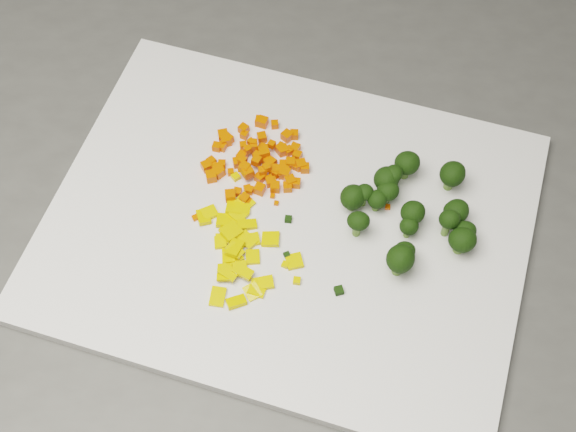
% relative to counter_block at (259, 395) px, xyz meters
% --- Properties ---
extents(counter_block, '(1.19, 0.95, 0.90)m').
position_rel_counter_block_xyz_m(counter_block, '(0.00, 0.00, 0.00)').
color(counter_block, '#4A4A47').
rests_on(counter_block, ground).
extents(cutting_board, '(0.50, 0.40, 0.01)m').
position_rel_counter_block_xyz_m(cutting_board, '(0.04, 0.04, 0.46)').
color(cutting_board, white).
rests_on(cutting_board, counter_block).
extents(carrot_pile, '(0.11, 0.11, 0.03)m').
position_rel_counter_block_xyz_m(carrot_pile, '(-0.01, 0.10, 0.48)').
color(carrot_pile, '#E54302').
rests_on(carrot_pile, cutting_board).
extents(pepper_pile, '(0.12, 0.12, 0.02)m').
position_rel_counter_block_xyz_m(pepper_pile, '(-0.00, -0.01, 0.47)').
color(pepper_pile, '#E1B30B').
rests_on(pepper_pile, cutting_board).
extents(broccoli_pile, '(0.13, 0.13, 0.06)m').
position_rel_counter_block_xyz_m(broccoli_pile, '(0.15, 0.07, 0.49)').
color(broccoli_pile, black).
rests_on(broccoli_pile, cutting_board).
extents(carrot_cube_0, '(0.01, 0.01, 0.01)m').
position_rel_counter_block_xyz_m(carrot_cube_0, '(-0.00, 0.08, 0.47)').
color(carrot_cube_0, '#E54302').
rests_on(carrot_cube_0, carrot_pile).
extents(carrot_cube_1, '(0.01, 0.01, 0.01)m').
position_rel_counter_block_xyz_m(carrot_cube_1, '(-0.02, 0.13, 0.47)').
color(carrot_cube_1, '#E54302').
rests_on(carrot_cube_1, carrot_pile).
extents(carrot_cube_2, '(0.01, 0.01, 0.01)m').
position_rel_counter_block_xyz_m(carrot_cube_2, '(-0.04, 0.08, 0.47)').
color(carrot_cube_2, '#E54302').
rests_on(carrot_cube_2, carrot_pile).
extents(carrot_cube_3, '(0.01, 0.01, 0.01)m').
position_rel_counter_block_xyz_m(carrot_cube_3, '(0.03, 0.11, 0.47)').
color(carrot_cube_3, '#E54302').
rests_on(carrot_cube_3, carrot_pile).
extents(carrot_cube_4, '(0.01, 0.01, 0.01)m').
position_rel_counter_block_xyz_m(carrot_cube_4, '(0.01, 0.09, 0.47)').
color(carrot_cube_4, '#E54302').
rests_on(carrot_cube_4, carrot_pile).
extents(carrot_cube_5, '(0.01, 0.01, 0.01)m').
position_rel_counter_block_xyz_m(carrot_cube_5, '(-0.00, 0.10, 0.47)').
color(carrot_cube_5, '#E54302').
rests_on(carrot_cube_5, carrot_pile).
extents(carrot_cube_6, '(0.01, 0.01, 0.01)m').
position_rel_counter_block_xyz_m(carrot_cube_6, '(0.01, 0.12, 0.47)').
color(carrot_cube_6, '#E54302').
rests_on(carrot_cube_6, carrot_pile).
extents(carrot_cube_7, '(0.01, 0.01, 0.01)m').
position_rel_counter_block_xyz_m(carrot_cube_7, '(0.03, 0.07, 0.47)').
color(carrot_cube_7, '#E54302').
rests_on(carrot_cube_7, carrot_pile).
extents(carrot_cube_8, '(0.01, 0.01, 0.01)m').
position_rel_counter_block_xyz_m(carrot_cube_8, '(-0.03, 0.10, 0.47)').
color(carrot_cube_8, '#E54302').
rests_on(carrot_cube_8, carrot_pile).
extents(carrot_cube_9, '(0.01, 0.01, 0.01)m').
position_rel_counter_block_xyz_m(carrot_cube_9, '(-0.02, 0.08, 0.48)').
color(carrot_cube_9, '#E54302').
rests_on(carrot_cube_9, carrot_pile).
extents(carrot_cube_10, '(0.01, 0.01, 0.01)m').
position_rel_counter_block_xyz_m(carrot_cube_10, '(-0.02, 0.08, 0.47)').
color(carrot_cube_10, '#E54302').
rests_on(carrot_cube_10, carrot_pile).
extents(carrot_cube_11, '(0.01, 0.01, 0.01)m').
position_rel_counter_block_xyz_m(carrot_cube_11, '(0.02, 0.14, 0.47)').
color(carrot_cube_11, '#E54302').
rests_on(carrot_cube_11, carrot_pile).
extents(carrot_cube_12, '(0.01, 0.01, 0.01)m').
position_rel_counter_block_xyz_m(carrot_cube_12, '(-0.01, 0.12, 0.47)').
color(carrot_cube_12, '#E54302').
rests_on(carrot_cube_12, carrot_pile).
extents(carrot_cube_13, '(0.01, 0.01, 0.01)m').
position_rel_counter_block_xyz_m(carrot_cube_13, '(-0.01, 0.09, 0.48)').
color(carrot_cube_13, '#E54302').
rests_on(carrot_cube_13, carrot_pile).
extents(carrot_cube_14, '(0.01, 0.01, 0.01)m').
position_rel_counter_block_xyz_m(carrot_cube_14, '(-0.05, 0.08, 0.47)').
color(carrot_cube_14, '#E54302').
rests_on(carrot_cube_14, carrot_pile).
extents(carrot_cube_15, '(0.01, 0.01, 0.01)m').
position_rel_counter_block_xyz_m(carrot_cube_15, '(0.01, 0.14, 0.47)').
color(carrot_cube_15, '#E54302').
rests_on(carrot_cube_15, carrot_pile).
extents(carrot_cube_16, '(0.01, 0.01, 0.01)m').
position_rel_counter_block_xyz_m(carrot_cube_16, '(-0.06, 0.08, 0.47)').
color(carrot_cube_16, '#E54302').
rests_on(carrot_cube_16, carrot_pile).
extents(carrot_cube_17, '(0.01, 0.01, 0.01)m').
position_rel_counter_block_xyz_m(carrot_cube_17, '(-0.05, 0.08, 0.47)').
color(carrot_cube_17, '#E54302').
rests_on(carrot_cube_17, carrot_pile).
extents(carrot_cube_18, '(0.01, 0.01, 0.01)m').
position_rel_counter_block_xyz_m(carrot_cube_18, '(0.01, 0.08, 0.47)').
color(carrot_cube_18, '#E54302').
rests_on(carrot_cube_18, carrot_pile).
extents(carrot_cube_19, '(0.01, 0.01, 0.01)m').
position_rel_counter_block_xyz_m(carrot_cube_19, '(0.02, 0.09, 0.47)').
color(carrot_cube_19, '#E54302').
rests_on(carrot_cube_19, carrot_pile).
extents(carrot_cube_20, '(0.01, 0.01, 0.01)m').
position_rel_counter_block_xyz_m(carrot_cube_20, '(0.01, 0.12, 0.47)').
color(carrot_cube_20, '#E54302').
rests_on(carrot_cube_20, carrot_pile).
extents(carrot_cube_21, '(0.01, 0.01, 0.01)m').
position_rel_counter_block_xyz_m(carrot_cube_21, '(-0.01, 0.10, 0.48)').
color(carrot_cube_21, '#E54302').
rests_on(carrot_cube_21, carrot_pile).
extents(carrot_cube_22, '(0.01, 0.01, 0.01)m').
position_rel_counter_block_xyz_m(carrot_cube_22, '(-0.05, 0.12, 0.47)').
color(carrot_cube_22, '#E54302').
rests_on(carrot_cube_22, carrot_pile).
extents(carrot_cube_23, '(0.01, 0.01, 0.01)m').
position_rel_counter_block_xyz_m(carrot_cube_23, '(-0.02, 0.10, 0.47)').
color(carrot_cube_23, '#E54302').
rests_on(carrot_cube_23, carrot_pile).
extents(carrot_cube_24, '(0.01, 0.01, 0.01)m').
position_rel_counter_block_xyz_m(carrot_cube_24, '(-0.01, 0.05, 0.47)').
color(carrot_cube_24, '#E54302').
rests_on(carrot_cube_24, carrot_pile).
extents(carrot_cube_25, '(0.01, 0.01, 0.01)m').
position_rel_counter_block_xyz_m(carrot_cube_25, '(-0.05, 0.07, 0.47)').
color(carrot_cube_25, '#E54302').
rests_on(carrot_cube_25, carrot_pile).
extents(carrot_cube_26, '(0.01, 0.01, 0.01)m').
position_rel_counter_block_xyz_m(carrot_cube_26, '(-0.04, 0.13, 0.47)').
color(carrot_cube_26, '#E54302').
rests_on(carrot_cube_26, carrot_pile).
extents(carrot_cube_27, '(0.01, 0.01, 0.01)m').
position_rel_counter_block_xyz_m(carrot_cube_27, '(0.02, 0.10, 0.47)').
color(carrot_cube_27, '#E54302').
rests_on(carrot_cube_27, carrot_pile).
extents(carrot_cube_28, '(0.01, 0.01, 0.01)m').
position_rel_counter_block_xyz_m(carrot_cube_28, '(-0.05, 0.11, 0.47)').
color(carrot_cube_28, '#E54302').
rests_on(carrot_cube_28, carrot_pile).
extents(carrot_cube_29, '(0.01, 0.01, 0.01)m').
position_rel_counter_block_xyz_m(carrot_cube_29, '(-0.02, 0.15, 0.47)').
color(carrot_cube_29, '#E54302').
rests_on(carrot_cube_29, carrot_pile).
extents(carrot_cube_30, '(0.01, 0.01, 0.01)m').
position_rel_counter_block_xyz_m(carrot_cube_30, '(-0.02, 0.11, 0.47)').
color(carrot_cube_30, '#E54302').
rests_on(carrot_cube_30, carrot_pile).
extents(carrot_cube_31, '(0.01, 0.01, 0.01)m').
position_rel_counter_block_xyz_m(carrot_cube_31, '(0.00, 0.10, 0.47)').
color(carrot_cube_31, '#E54302').
rests_on(carrot_cube_31, carrot_pile).
extents(carrot_cube_32, '(0.01, 0.01, 0.01)m').
position_rel_counter_block_xyz_m(carrot_cube_32, '(0.01, 0.09, 0.47)').
color(carrot_cube_32, '#E54302').
rests_on(carrot_cube_32, carrot_pile).
extents(carrot_cube_33, '(0.01, 0.01, 0.01)m').
position_rel_counter_block_xyz_m(carrot_cube_33, '(0.00, 0.10, 0.47)').
color(carrot_cube_33, '#E54302').
rests_on(carrot_cube_33, carrot_pile).
extents(carrot_cube_34, '(0.01, 0.01, 0.01)m').
position_rel_counter_block_xyz_m(carrot_cube_34, '(-0.02, 0.08, 0.48)').
color(carrot_cube_34, '#E54302').
rests_on(carrot_cube_34, carrot_pile).
extents(carrot_cube_35, '(0.01, 0.01, 0.01)m').
position_rel_counter_block_xyz_m(carrot_cube_35, '(-0.01, 0.11, 0.47)').
color(carrot_cube_35, '#E54302').
rests_on(carrot_cube_35, carrot_pile).
extents(carrot_cube_36, '(0.01, 0.01, 0.01)m').
position_rel_counter_block_xyz_m(carrot_cube_36, '(-0.02, 0.08, 0.48)').
color(carrot_cube_36, '#E54302').
rests_on(carrot_cube_36, carrot_pile).
extents(carrot_cube_37, '(0.01, 0.01, 0.01)m').
position_rel_counter_block_xyz_m(carrot_cube_37, '(0.03, 0.10, 0.47)').
color(carrot_cube_37, '#E54302').
rests_on(carrot_cube_37, carrot_pile).
extents(carrot_cube_38, '(0.01, 0.01, 0.01)m').
position_rel_counter_block_xyz_m(carrot_cube_38, '(-0.03, 0.09, 0.48)').
color(carrot_cube_38, '#E54302').
rests_on(carrot_cube_38, carrot_pile).
extents(carrot_cube_39, '(0.01, 0.01, 0.01)m').
position_rel_counter_block_xyz_m(carrot_cube_39, '(0.00, 0.09, 0.48)').
color(carrot_cube_39, '#E54302').
rests_on(carrot_cube_39, carrot_pile).
extents(carrot_cube_40, '(0.01, 0.01, 0.01)m').
position_rel_counter_block_xyz_m(carrot_cube_40, '(-0.03, 0.10, 0.47)').
color(carrot_cube_40, '#E54302').
rests_on(carrot_cube_40, carrot_pile).
extents(carrot_cube_41, '(0.01, 0.01, 0.01)m').
position_rel_counter_block_xyz_m(carrot_cube_41, '(-0.02, 0.11, 0.48)').
color(carrot_cube_41, '#E54302').
rests_on(carrot_cube_41, carrot_pile).
extents(carrot_cube_42, '(0.01, 0.01, 0.01)m').
position_rel_counter_block_xyz_m(carrot_cube_42, '(-0.01, 0.12, 0.47)').
color(carrot_cube_42, '#E54302').
rests_on(carrot_cube_42, carrot_pile).
extents(carrot_cube_43, '(0.01, 0.01, 0.01)m').
position_rel_counter_block_xyz_m(carrot_cube_43, '(-0.00, 0.08, 0.47)').
color(carrot_cube_43, '#E54302').
rests_on(carrot_cube_43, carrot_pile).
extents(carrot_cube_44, '(0.01, 0.01, 0.01)m').
position_rel_counter_block_xyz_m(carrot_cube_44, '(0.03, 0.08, 0.47)').
color(carrot_cube_44, '#E54302').
rests_on(carrot_cube_44, carrot_pile).
extents(carrot_cube_45, '(0.01, 0.01, 0.01)m').
position_rel_counter_block_xyz_m(carrot_cube_45, '(-0.03, 0.09, 0.47)').
color(carrot_cube_45, '#E54302').
rests_on(carrot_cube_45, carrot_pile).
extents(carrot_cube_46, '(0.01, 0.01, 0.01)m').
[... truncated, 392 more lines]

